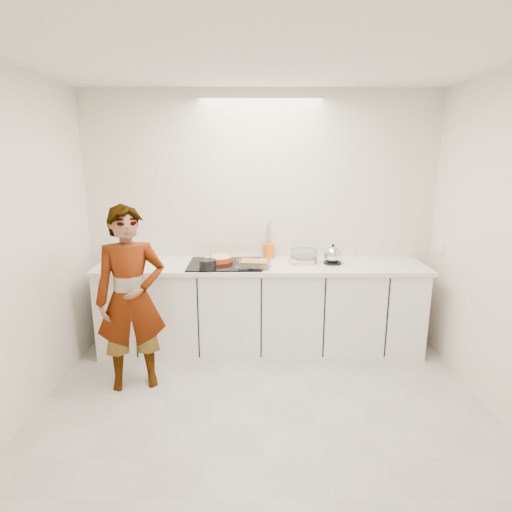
{
  "coord_description": "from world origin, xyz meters",
  "views": [
    {
      "loc": [
        -0.06,
        -2.81,
        2.0
      ],
      "look_at": [
        -0.05,
        1.05,
        1.05
      ],
      "focal_mm": 30.0,
      "sensor_mm": 36.0,
      "label": 1
    }
  ],
  "objects_px": {
    "baking_dish": "(255,263)",
    "utensil_crock": "(269,251)",
    "cook": "(131,299)",
    "tart_dish": "(218,258)",
    "mixing_bowl": "(304,256)",
    "hob": "(226,264)",
    "saucepan": "(208,264)",
    "kettle": "(333,255)"
  },
  "relations": [
    {
      "from": "mixing_bowl",
      "to": "utensil_crock",
      "type": "height_order",
      "value": "utensil_crock"
    },
    {
      "from": "cook",
      "to": "kettle",
      "type": "bearing_deg",
      "value": 5.63
    },
    {
      "from": "mixing_bowl",
      "to": "cook",
      "type": "relative_size",
      "value": 0.17
    },
    {
      "from": "baking_dish",
      "to": "kettle",
      "type": "xyz_separation_m",
      "value": [
        0.77,
        0.14,
        0.04
      ]
    },
    {
      "from": "cook",
      "to": "tart_dish",
      "type": "bearing_deg",
      "value": 32.83
    },
    {
      "from": "tart_dish",
      "to": "baking_dish",
      "type": "distance_m",
      "value": 0.42
    },
    {
      "from": "mixing_bowl",
      "to": "kettle",
      "type": "distance_m",
      "value": 0.29
    },
    {
      "from": "hob",
      "to": "kettle",
      "type": "bearing_deg",
      "value": 1.97
    },
    {
      "from": "tart_dish",
      "to": "mixing_bowl",
      "type": "xyz_separation_m",
      "value": [
        0.86,
        0.02,
        0.02
      ]
    },
    {
      "from": "tart_dish",
      "to": "saucepan",
      "type": "bearing_deg",
      "value": -103.81
    },
    {
      "from": "saucepan",
      "to": "baking_dish",
      "type": "height_order",
      "value": "saucepan"
    },
    {
      "from": "mixing_bowl",
      "to": "utensil_crock",
      "type": "relative_size",
      "value": 1.83
    },
    {
      "from": "hob",
      "to": "saucepan",
      "type": "distance_m",
      "value": 0.26
    },
    {
      "from": "utensil_crock",
      "to": "saucepan",
      "type": "bearing_deg",
      "value": -140.91
    },
    {
      "from": "kettle",
      "to": "cook",
      "type": "bearing_deg",
      "value": -158.81
    },
    {
      "from": "saucepan",
      "to": "mixing_bowl",
      "type": "xyz_separation_m",
      "value": [
        0.94,
        0.32,
        -0.0
      ]
    },
    {
      "from": "hob",
      "to": "tart_dish",
      "type": "distance_m",
      "value": 0.13
    },
    {
      "from": "hob",
      "to": "cook",
      "type": "height_order",
      "value": "cook"
    },
    {
      "from": "baking_dish",
      "to": "utensil_crock",
      "type": "xyz_separation_m",
      "value": [
        0.15,
        0.38,
        0.03
      ]
    },
    {
      "from": "kettle",
      "to": "cook",
      "type": "xyz_separation_m",
      "value": [
        -1.82,
        -0.7,
        -0.2
      ]
    },
    {
      "from": "utensil_crock",
      "to": "mixing_bowl",
      "type": "bearing_deg",
      "value": -24.59
    },
    {
      "from": "kettle",
      "to": "saucepan",
      "type": "bearing_deg",
      "value": -168.7
    },
    {
      "from": "hob",
      "to": "mixing_bowl",
      "type": "bearing_deg",
      "value": 7.92
    },
    {
      "from": "hob",
      "to": "cook",
      "type": "xyz_separation_m",
      "value": [
        -0.75,
        -0.67,
        -0.12
      ]
    },
    {
      "from": "saucepan",
      "to": "kettle",
      "type": "distance_m",
      "value": 1.24
    },
    {
      "from": "cook",
      "to": "utensil_crock",
      "type": "bearing_deg",
      "value": 22.71
    },
    {
      "from": "hob",
      "to": "baking_dish",
      "type": "height_order",
      "value": "baking_dish"
    },
    {
      "from": "kettle",
      "to": "cook",
      "type": "height_order",
      "value": "cook"
    },
    {
      "from": "hob",
      "to": "utensil_crock",
      "type": "xyz_separation_m",
      "value": [
        0.43,
        0.27,
        0.07
      ]
    },
    {
      "from": "hob",
      "to": "mixing_bowl",
      "type": "height_order",
      "value": "mixing_bowl"
    },
    {
      "from": "saucepan",
      "to": "baking_dish",
      "type": "relative_size",
      "value": 0.51
    },
    {
      "from": "baking_dish",
      "to": "utensil_crock",
      "type": "height_order",
      "value": "utensil_crock"
    },
    {
      "from": "kettle",
      "to": "utensil_crock",
      "type": "relative_size",
      "value": 1.54
    },
    {
      "from": "tart_dish",
      "to": "mixing_bowl",
      "type": "distance_m",
      "value": 0.86
    },
    {
      "from": "mixing_bowl",
      "to": "utensil_crock",
      "type": "distance_m",
      "value": 0.39
    },
    {
      "from": "baking_dish",
      "to": "mixing_bowl",
      "type": "height_order",
      "value": "mixing_bowl"
    },
    {
      "from": "utensil_crock",
      "to": "cook",
      "type": "xyz_separation_m",
      "value": [
        -1.19,
        -0.94,
        -0.19
      ]
    },
    {
      "from": "utensil_crock",
      "to": "kettle",
      "type": "bearing_deg",
      "value": -20.36
    },
    {
      "from": "mixing_bowl",
      "to": "hob",
      "type": "bearing_deg",
      "value": -172.08
    },
    {
      "from": "saucepan",
      "to": "tart_dish",
      "type": "bearing_deg",
      "value": 76.19
    },
    {
      "from": "kettle",
      "to": "baking_dish",
      "type": "bearing_deg",
      "value": -169.6
    },
    {
      "from": "tart_dish",
      "to": "mixing_bowl",
      "type": "bearing_deg",
      "value": 1.01
    }
  ]
}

